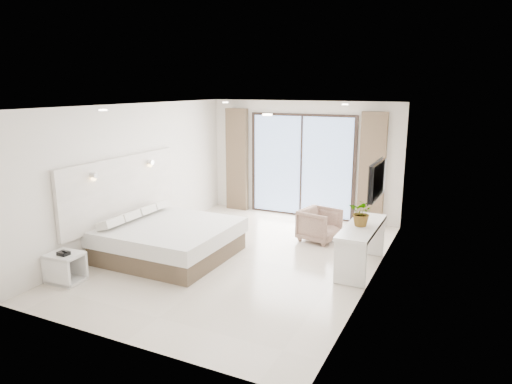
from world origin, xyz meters
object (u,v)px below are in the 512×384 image
(bed, at_px, (169,239))
(nightstand, at_px, (66,268))
(armchair, at_px, (320,223))
(console_desk, at_px, (362,237))

(bed, xyz_separation_m, nightstand, (-0.79, -1.63, -0.08))
(nightstand, relative_size, armchair, 0.76)
(console_desk, distance_m, armchair, 1.55)
(nightstand, bearing_deg, console_desk, 28.48)
(nightstand, height_order, armchair, armchair)
(armchair, bearing_deg, nightstand, 152.31)
(bed, distance_m, nightstand, 1.81)
(bed, xyz_separation_m, armchair, (2.19, 2.00, 0.04))
(nightstand, relative_size, console_desk, 0.33)
(armchair, bearing_deg, bed, 144.16)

